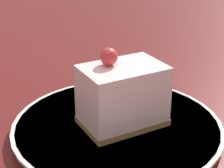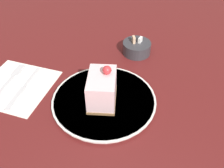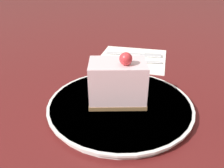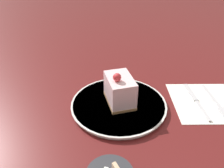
{
  "view_description": "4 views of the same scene",
  "coord_description": "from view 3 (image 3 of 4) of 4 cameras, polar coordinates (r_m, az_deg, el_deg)",
  "views": [
    {
      "loc": [
        -0.43,
        0.21,
        0.27
      ],
      "look_at": [
        -0.04,
        0.03,
        0.07
      ],
      "focal_mm": 60.0,
      "sensor_mm": 36.0,
      "label": 1
    },
    {
      "loc": [
        0.05,
        -0.45,
        0.49
      ],
      "look_at": [
        -0.02,
        0.04,
        0.06
      ],
      "focal_mm": 40.0,
      "sensor_mm": 36.0,
      "label": 2
    },
    {
      "loc": [
        0.33,
        0.03,
        0.25
      ],
      "look_at": [
        -0.03,
        0.01,
        0.06
      ],
      "focal_mm": 35.0,
      "sensor_mm": 36.0,
      "label": 3
    },
    {
      "loc": [
        0.08,
        0.53,
        0.41
      ],
      "look_at": [
        -0.02,
        0.01,
        0.07
      ],
      "focal_mm": 35.0,
      "sensor_mm": 36.0,
      "label": 4
    }
  ],
  "objects": [
    {
      "name": "plate",
      "position": [
        0.44,
        2.12,
        -5.28
      ],
      "size": [
        0.28,
        0.28,
        0.01
      ],
      "color": "silver",
      "rests_on": "ground_plane"
    },
    {
      "name": "cake_slice",
      "position": [
        0.41,
        1.47,
        0.51
      ],
      "size": [
        0.08,
        0.11,
        0.11
      ],
      "rotation": [
        0.0,
        0.0,
        0.08
      ],
      "color": "olive",
      "rests_on": "plate"
    },
    {
      "name": "ground_plane",
      "position": [
        0.41,
        -1.38,
        -8.93
      ],
      "size": [
        4.0,
        4.0,
        0.0
      ],
      "primitive_type": "plane",
      "color": "#5B1919"
    },
    {
      "name": "napkin",
      "position": [
        0.68,
        5.22,
        6.69
      ],
      "size": [
        0.23,
        0.23,
        0.0
      ],
      "rotation": [
        0.0,
        0.0,
        -0.18
      ],
      "color": "white",
      "rests_on": "ground_plane"
    },
    {
      "name": "fork",
      "position": [
        0.7,
        6.93,
        7.67
      ],
      "size": [
        0.03,
        0.18,
        0.0
      ],
      "rotation": [
        0.0,
        0.0,
        -0.11
      ],
      "color": "silver",
      "rests_on": "napkin"
    },
    {
      "name": "knife",
      "position": [
        0.65,
        3.32,
        6.21
      ],
      "size": [
        0.03,
        0.18,
        0.0
      ],
      "rotation": [
        0.0,
        0.0,
        -0.11
      ],
      "color": "silver",
      "rests_on": "napkin"
    }
  ]
}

